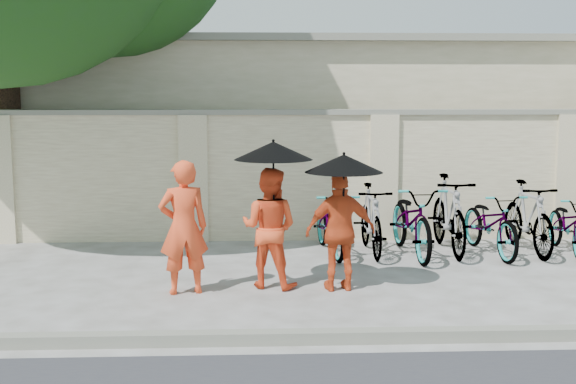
{
  "coord_description": "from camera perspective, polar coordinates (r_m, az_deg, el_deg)",
  "views": [
    {
      "loc": [
        -0.01,
        -8.24,
        2.35
      ],
      "look_at": [
        0.38,
        0.77,
        1.1
      ],
      "focal_mm": 45.0,
      "sensor_mm": 36.0,
      "label": 1
    }
  ],
  "objects": [
    {
      "name": "bike_1",
      "position": [
        10.57,
        6.57,
        -2.19
      ],
      "size": [
        0.49,
        1.69,
        1.02
      ],
      "primitive_type": "imported",
      "rotation": [
        0.0,
        0.0,
        0.01
      ],
      "color": "#AFAFAF",
      "rests_on": "ground"
    },
    {
      "name": "bike_5",
      "position": [
        11.15,
        18.44,
        -1.93
      ],
      "size": [
        0.56,
        1.77,
        1.06
      ],
      "primitive_type": "imported",
      "rotation": [
        0.0,
        0.0,
        0.04
      ],
      "color": "#AFAFAF",
      "rests_on": "ground"
    },
    {
      "name": "bike_4",
      "position": [
        10.89,
        15.72,
        -2.38
      ],
      "size": [
        0.82,
        1.83,
        0.93
      ],
      "primitive_type": "imported",
      "rotation": [
        0.0,
        0.0,
        0.12
      ],
      "color": "#AFAFAF",
      "rests_on": "ground"
    },
    {
      "name": "monk_center",
      "position": [
        8.71,
        -1.49,
        -2.84
      ],
      "size": [
        0.86,
        0.77,
        1.46
      ],
      "primitive_type": "imported",
      "rotation": [
        0.0,
        0.0,
        2.77
      ],
      "color": "#F74F23",
      "rests_on": "ground"
    },
    {
      "name": "kerb",
      "position": [
        6.93,
        -2.33,
        -11.43
      ],
      "size": [
        40.0,
        0.16,
        0.12
      ],
      "primitive_type": "cube",
      "color": "gray",
      "rests_on": "ground"
    },
    {
      "name": "parasol_center",
      "position": [
        8.5,
        -1.16,
        3.28
      ],
      "size": [
        0.93,
        0.93,
        0.95
      ],
      "color": "black",
      "rests_on": "ground"
    },
    {
      "name": "compound_wall",
      "position": [
        11.56,
        2.52,
        1.18
      ],
      "size": [
        20.0,
        0.3,
        2.0
      ],
      "primitive_type": "cube",
      "color": "beige",
      "rests_on": "ground"
    },
    {
      "name": "bike_2",
      "position": [
        10.57,
        9.78,
        -2.21
      ],
      "size": [
        0.79,
        2.01,
        1.04
      ],
      "primitive_type": "imported",
      "rotation": [
        0.0,
        0.0,
        0.05
      ],
      "color": "#AFAFAF",
      "rests_on": "ground"
    },
    {
      "name": "monk_right",
      "position": [
        8.58,
        4.18,
        -3.12
      ],
      "size": [
        0.87,
        0.44,
        1.43
      ],
      "primitive_type": "imported",
      "rotation": [
        0.0,
        0.0,
        3.26
      ],
      "color": "#D4491E",
      "rests_on": "ground"
    },
    {
      "name": "ground",
      "position": [
        8.56,
        -2.37,
        -8.04
      ],
      "size": [
        80.0,
        80.0,
        0.0
      ],
      "primitive_type": "plane",
      "color": "#ABABAB"
    },
    {
      "name": "monk_left",
      "position": [
        8.5,
        -8.26,
        -2.78
      ],
      "size": [
        0.65,
        0.5,
        1.58
      ],
      "primitive_type": "imported",
      "rotation": [
        0.0,
        0.0,
        3.38
      ],
      "color": "#FF4D23",
      "rests_on": "ground"
    },
    {
      "name": "bike_0",
      "position": [
        10.56,
        3.42,
        -2.43
      ],
      "size": [
        0.8,
        1.81,
        0.92
      ],
      "primitive_type": "imported",
      "rotation": [
        0.0,
        0.0,
        0.11
      ],
      "color": "#AFAFAF",
      "rests_on": "ground"
    },
    {
      "name": "bike_6",
      "position": [
        11.31,
        21.31,
        -2.42
      ],
      "size": [
        0.7,
        1.69,
        0.86
      ],
      "primitive_type": "imported",
      "rotation": [
        0.0,
        0.0,
        -0.08
      ],
      "color": "#AFAFAF",
      "rests_on": "ground"
    },
    {
      "name": "parasol_right",
      "position": [
        8.39,
        4.43,
        2.27
      ],
      "size": [
        0.91,
        0.91,
        0.83
      ],
      "color": "black",
      "rests_on": "ground"
    },
    {
      "name": "building_behind",
      "position": [
        15.39,
        5.02,
        5.07
      ],
      "size": [
        14.0,
        6.0,
        3.2
      ],
      "primitive_type": "cube",
      "color": "beige",
      "rests_on": "ground"
    },
    {
      "name": "bike_3",
      "position": [
        10.86,
        12.58,
        -1.73
      ],
      "size": [
        0.57,
        1.91,
        1.14
      ],
      "primitive_type": "imported",
      "rotation": [
        0.0,
        0.0,
        -0.02
      ],
      "color": "#AFAFAF",
      "rests_on": "ground"
    }
  ]
}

